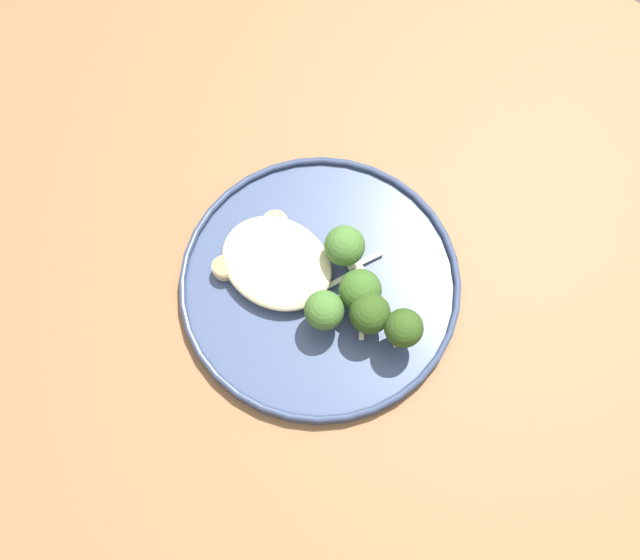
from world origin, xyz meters
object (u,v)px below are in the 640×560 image
seared_scallop_half_hidden (224,268)px  seared_scallop_tiny_bay (260,286)px  seared_scallop_left_edge (243,244)px  broccoli_floret_left_leaning (324,311)px  seared_scallop_large_seared (275,223)px  broccoli_floret_center_pile (404,328)px  broccoli_floret_beside_noodles (370,314)px  broccoli_floret_right_tilted (345,246)px  broccoli_floret_tall_stalk (360,290)px  dinner_plate (320,284)px

seared_scallop_half_hidden → seared_scallop_tiny_bay: bearing=-173.3°
seared_scallop_left_edge → broccoli_floret_left_leaning: 0.12m
seared_scallop_tiny_bay → seared_scallop_large_seared: 0.07m
seared_scallop_tiny_bay → broccoli_floret_center_pile: broccoli_floret_center_pile is taller
broccoli_floret_left_leaning → broccoli_floret_center_pile: 0.08m
seared_scallop_tiny_bay → broccoli_floret_beside_noodles: bearing=-164.4°
broccoli_floret_right_tilted → broccoli_floret_left_leaning: 0.07m
seared_scallop_half_hidden → seared_scallop_large_seared: (-0.01, -0.07, -0.00)m
seared_scallop_tiny_bay → broccoli_floret_beside_noodles: broccoli_floret_beside_noodles is taller
broccoli_floret_tall_stalk → broccoli_floret_right_tilted: bearing=-36.8°
seared_scallop_half_hidden → broccoli_floret_right_tilted: broccoli_floret_right_tilted is taller
broccoli_floret_right_tilted → broccoli_floret_left_leaning: (-0.02, 0.07, -0.00)m
seared_scallop_left_edge → seared_scallop_large_seared: same height
seared_scallop_tiny_bay → broccoli_floret_right_tilted: (-0.05, -0.08, 0.03)m
seared_scallop_left_edge → broccoli_floret_center_pile: size_ratio=0.51×
seared_scallop_left_edge → broccoli_floret_beside_noodles: (-0.15, -0.00, 0.03)m
broccoli_floret_right_tilted → seared_scallop_left_edge: bearing=27.1°
seared_scallop_tiny_bay → seared_scallop_half_hidden: bearing=6.7°
broccoli_floret_right_tilted → broccoli_floret_tall_stalk: broccoli_floret_right_tilted is taller
seared_scallop_tiny_bay → broccoli_floret_tall_stalk: bearing=-152.0°
seared_scallop_half_hidden → broccoli_floret_right_tilted: bearing=-139.3°
seared_scallop_large_seared → broccoli_floret_center_pile: size_ratio=0.44×
seared_scallop_half_hidden → broccoli_floret_center_pile: bearing=-167.7°
seared_scallop_left_edge → broccoli_floret_beside_noodles: size_ratio=0.53×
broccoli_floret_tall_stalk → broccoli_floret_beside_noodles: bearing=143.5°
seared_scallop_tiny_bay → broccoli_floret_tall_stalk: (-0.09, -0.05, 0.02)m
broccoli_floret_left_leaning → broccoli_floret_right_tilted: bearing=-72.6°
broccoli_floret_left_leaning → broccoli_floret_tall_stalk: (-0.02, -0.04, -0.00)m
broccoli_floret_center_pile → broccoli_floret_left_leaning: bearing=19.8°
dinner_plate → seared_scallop_left_edge: 0.09m
seared_scallop_large_seared → broccoli_floret_right_tilted: (-0.08, -0.01, 0.03)m
seared_scallop_large_seared → broccoli_floret_right_tilted: broccoli_floret_right_tilted is taller
dinner_plate → broccoli_floret_right_tilted: bearing=-99.0°
seared_scallop_half_hidden → broccoli_floret_beside_noodles: 0.16m
broccoli_floret_tall_stalk → broccoli_floret_center_pile: (-0.06, 0.01, 0.01)m
broccoli_floret_right_tilted → broccoli_floret_center_pile: 0.10m
broccoli_floret_beside_noodles → broccoli_floret_tall_stalk: (0.02, -0.02, -0.01)m
seared_scallop_half_hidden → broccoli_floret_tall_stalk: 0.14m
seared_scallop_large_seared → broccoli_floret_beside_noodles: (-0.14, 0.03, 0.03)m
seared_scallop_half_hidden → seared_scallop_large_seared: size_ratio=0.90×
dinner_plate → broccoli_floret_center_pile: (-0.10, 0.00, 0.04)m
seared_scallop_left_edge → broccoli_floret_right_tilted: (-0.09, -0.05, 0.03)m
seared_scallop_tiny_bay → broccoli_floret_left_leaning: broccoli_floret_left_leaning is taller
dinner_plate → seared_scallop_tiny_bay: bearing=41.0°
seared_scallop_half_hidden → broccoli_floret_left_leaning: 0.12m
seared_scallop_half_hidden → seared_scallop_large_seared: 0.07m
seared_scallop_half_hidden → broccoli_floret_center_pile: broccoli_floret_center_pile is taller
seared_scallop_tiny_bay → broccoli_floret_left_leaning: size_ratio=0.53×
broccoli_floret_tall_stalk → broccoli_floret_center_pile: bearing=168.7°
broccoli_floret_center_pile → seared_scallop_large_seared: bearing=-9.7°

